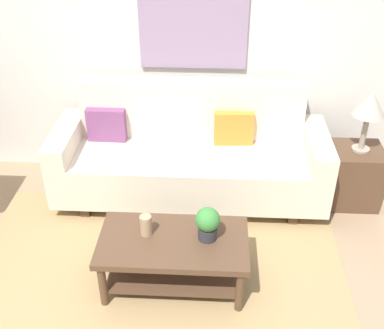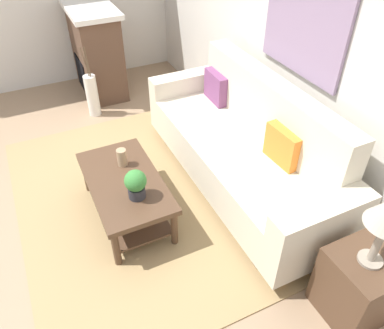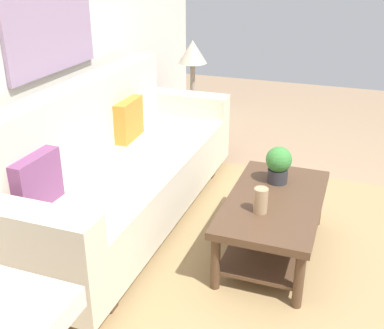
{
  "view_description": "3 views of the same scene",
  "coord_description": "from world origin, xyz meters",
  "px_view_note": "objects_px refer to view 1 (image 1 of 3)",
  "views": [
    {
      "loc": [
        0.43,
        -2.19,
        2.76
      ],
      "look_at": [
        0.25,
        1.15,
        0.63
      ],
      "focal_mm": 44.55,
      "sensor_mm": 36.0,
      "label": 1
    },
    {
      "loc": [
        2.63,
        -0.11,
        2.58
      ],
      "look_at": [
        0.33,
        1.0,
        0.53
      ],
      "focal_mm": 35.61,
      "sensor_mm": 36.0,
      "label": 2
    },
    {
      "loc": [
        -2.61,
        0.01,
        1.91
      ],
      "look_at": [
        0.23,
        1.04,
        0.55
      ],
      "focal_mm": 44.46,
      "sensor_mm": 36.0,
      "label": 3
    }
  ],
  "objects_px": {
    "tabletop_vase": "(146,225)",
    "couch": "(190,156)",
    "potted_plant_tabletop": "(208,223)",
    "framed_painting": "(193,19)",
    "coffee_table": "(174,251)",
    "side_table": "(355,176)",
    "throw_pillow_plum": "(107,124)",
    "table_lamp": "(370,106)",
    "throw_pillow_orange": "(234,128)"
  },
  "relations": [
    {
      "from": "throw_pillow_orange",
      "to": "coffee_table",
      "type": "distance_m",
      "value": 1.42
    },
    {
      "from": "coffee_table",
      "to": "tabletop_vase",
      "type": "distance_m",
      "value": 0.29
    },
    {
      "from": "tabletop_vase",
      "to": "potted_plant_tabletop",
      "type": "xyz_separation_m",
      "value": [
        0.45,
        -0.02,
        0.06
      ]
    },
    {
      "from": "throw_pillow_orange",
      "to": "side_table",
      "type": "xyz_separation_m",
      "value": [
        1.15,
        -0.14,
        -0.4
      ]
    },
    {
      "from": "throw_pillow_plum",
      "to": "potted_plant_tabletop",
      "type": "bearing_deg",
      "value": -51.97
    },
    {
      "from": "throw_pillow_orange",
      "to": "potted_plant_tabletop",
      "type": "bearing_deg",
      "value": -99.27
    },
    {
      "from": "couch",
      "to": "throw_pillow_orange",
      "type": "distance_m",
      "value": 0.48
    },
    {
      "from": "throw_pillow_plum",
      "to": "framed_painting",
      "type": "xyz_separation_m",
      "value": [
        0.79,
        0.34,
        0.9
      ]
    },
    {
      "from": "tabletop_vase",
      "to": "table_lamp",
      "type": "distance_m",
      "value": 2.17
    },
    {
      "from": "table_lamp",
      "to": "framed_painting",
      "type": "bearing_deg",
      "value": 162.82
    },
    {
      "from": "couch",
      "to": "coffee_table",
      "type": "bearing_deg",
      "value": -92.84
    },
    {
      "from": "framed_painting",
      "to": "coffee_table",
      "type": "bearing_deg",
      "value": -92.03
    },
    {
      "from": "coffee_table",
      "to": "potted_plant_tabletop",
      "type": "xyz_separation_m",
      "value": [
        0.25,
        0.03,
        0.26
      ]
    },
    {
      "from": "coffee_table",
      "to": "tabletop_vase",
      "type": "xyz_separation_m",
      "value": [
        -0.2,
        0.05,
        0.2
      ]
    },
    {
      "from": "throw_pillow_plum",
      "to": "framed_painting",
      "type": "relative_size",
      "value": 0.37
    },
    {
      "from": "couch",
      "to": "potted_plant_tabletop",
      "type": "relative_size",
      "value": 9.48
    },
    {
      "from": "throw_pillow_plum",
      "to": "framed_painting",
      "type": "height_order",
      "value": "framed_painting"
    },
    {
      "from": "couch",
      "to": "tabletop_vase",
      "type": "distance_m",
      "value": 1.15
    },
    {
      "from": "potted_plant_tabletop",
      "to": "table_lamp",
      "type": "bearing_deg",
      "value": 39.68
    },
    {
      "from": "framed_painting",
      "to": "potted_plant_tabletop",
      "type": "bearing_deg",
      "value": -83.19
    },
    {
      "from": "potted_plant_tabletop",
      "to": "framed_painting",
      "type": "xyz_separation_m",
      "value": [
        -0.19,
        1.6,
        1.01
      ]
    },
    {
      "from": "throw_pillow_plum",
      "to": "throw_pillow_orange",
      "type": "height_order",
      "value": "same"
    },
    {
      "from": "couch",
      "to": "table_lamp",
      "type": "xyz_separation_m",
      "value": [
        1.54,
        -0.01,
        0.56
      ]
    },
    {
      "from": "couch",
      "to": "framed_painting",
      "type": "height_order",
      "value": "framed_painting"
    },
    {
      "from": "couch",
      "to": "coffee_table",
      "type": "xyz_separation_m",
      "value": [
        -0.06,
        -1.17,
        -0.12
      ]
    },
    {
      "from": "couch",
      "to": "tabletop_vase",
      "type": "height_order",
      "value": "couch"
    },
    {
      "from": "coffee_table",
      "to": "side_table",
      "type": "height_order",
      "value": "side_table"
    },
    {
      "from": "table_lamp",
      "to": "throw_pillow_plum",
      "type": "bearing_deg",
      "value": 176.67
    },
    {
      "from": "tabletop_vase",
      "to": "couch",
      "type": "bearing_deg",
      "value": 76.74
    },
    {
      "from": "couch",
      "to": "coffee_table",
      "type": "height_order",
      "value": "couch"
    },
    {
      "from": "throw_pillow_orange",
      "to": "side_table",
      "type": "bearing_deg",
      "value": -6.76
    },
    {
      "from": "tabletop_vase",
      "to": "side_table",
      "type": "distance_m",
      "value": 2.13
    },
    {
      "from": "side_table",
      "to": "framed_painting",
      "type": "bearing_deg",
      "value": 162.82
    },
    {
      "from": "throw_pillow_orange",
      "to": "coffee_table",
      "type": "height_order",
      "value": "throw_pillow_orange"
    },
    {
      "from": "throw_pillow_plum",
      "to": "tabletop_vase",
      "type": "relative_size",
      "value": 2.22
    },
    {
      "from": "coffee_table",
      "to": "framed_painting",
      "type": "bearing_deg",
      "value": 87.97
    },
    {
      "from": "potted_plant_tabletop",
      "to": "side_table",
      "type": "bearing_deg",
      "value": 39.68
    },
    {
      "from": "potted_plant_tabletop",
      "to": "throw_pillow_orange",
      "type": "bearing_deg",
      "value": 80.73
    },
    {
      "from": "throw_pillow_orange",
      "to": "table_lamp",
      "type": "height_order",
      "value": "table_lamp"
    },
    {
      "from": "throw_pillow_plum",
      "to": "side_table",
      "type": "bearing_deg",
      "value": -3.33
    },
    {
      "from": "throw_pillow_plum",
      "to": "tabletop_vase",
      "type": "xyz_separation_m",
      "value": [
        0.53,
        -1.24,
        -0.17
      ]
    },
    {
      "from": "coffee_table",
      "to": "framed_painting",
      "type": "relative_size",
      "value": 1.12
    },
    {
      "from": "potted_plant_tabletop",
      "to": "framed_painting",
      "type": "height_order",
      "value": "framed_painting"
    },
    {
      "from": "potted_plant_tabletop",
      "to": "couch",
      "type": "bearing_deg",
      "value": 99.57
    },
    {
      "from": "potted_plant_tabletop",
      "to": "framed_painting",
      "type": "relative_size",
      "value": 0.27
    },
    {
      "from": "coffee_table",
      "to": "framed_painting",
      "type": "xyz_separation_m",
      "value": [
        0.06,
        1.63,
        1.27
      ]
    },
    {
      "from": "couch",
      "to": "coffee_table",
      "type": "relative_size",
      "value": 2.26
    },
    {
      "from": "couch",
      "to": "framed_painting",
      "type": "relative_size",
      "value": 2.53
    },
    {
      "from": "throw_pillow_orange",
      "to": "framed_painting",
      "type": "bearing_deg",
      "value": 139.27
    },
    {
      "from": "throw_pillow_plum",
      "to": "throw_pillow_orange",
      "type": "bearing_deg",
      "value": 0.0
    }
  ]
}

